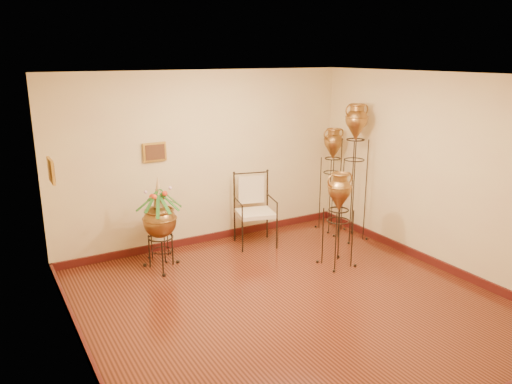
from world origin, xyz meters
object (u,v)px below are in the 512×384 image
amphora_tall (354,171)px  amphora_mid (332,179)px  armchair (255,210)px  side_table (161,238)px  planter_urn (160,217)px

amphora_tall → amphora_mid: size_ratio=1.25×
armchair → side_table: size_ratio=1.46×
planter_urn → armchair: (1.66, 0.15, -0.20)m
amphora_tall → planter_urn: 3.25m
amphora_tall → amphora_mid: (-0.00, 0.56, -0.25)m
amphora_tall → side_table: (-3.08, 0.77, -0.84)m
amphora_mid → planter_urn: size_ratio=1.30×
planter_urn → side_table: (0.12, 0.36, -0.46)m
amphora_tall → planter_urn: bearing=172.8°
amphora_mid → armchair: bearing=-180.0°
armchair → amphora_tall: bearing=-6.0°
planter_urn → armchair: 1.68m
planter_urn → armchair: planter_urn is taller
planter_urn → side_table: 0.60m
amphora_mid → armchair: 1.58m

